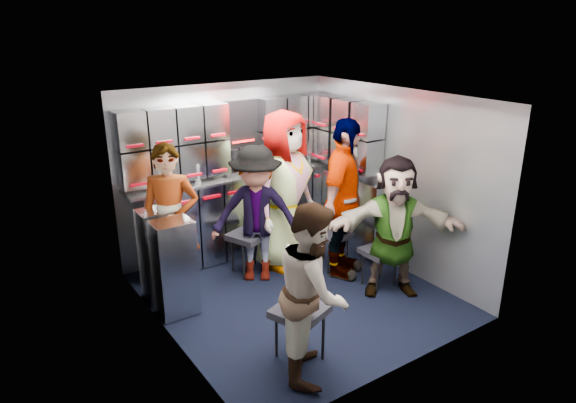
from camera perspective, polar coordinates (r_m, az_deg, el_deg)
floor at (r=5.60m, az=0.88°, el=-10.31°), size 3.00×3.00×0.00m
wall_back at (r=6.39m, az=-6.82°, el=3.59°), size 2.80×0.04×2.10m
wall_left at (r=4.56m, az=-13.66°, el=-3.44°), size 0.04×3.00×2.10m
wall_right at (r=6.04m, az=11.89°, el=2.36°), size 0.04×3.00×2.10m
ceiling at (r=4.91m, az=1.00°, el=11.48°), size 2.80×3.00×0.02m
cart_bank_back at (r=6.39m, az=-5.75°, el=-1.62°), size 2.68×0.38×0.99m
cart_bank_left at (r=5.33m, az=-13.26°, el=-6.50°), size 0.38×0.76×0.99m
counter at (r=6.22m, az=-5.91°, el=2.85°), size 2.68×0.42×0.03m
locker_bank_back at (r=6.16m, az=-6.33°, el=7.22°), size 2.68×0.28×0.82m
locker_bank_right at (r=6.32m, az=6.65°, el=7.53°), size 0.28×1.00×0.82m
right_cabinet at (r=6.52m, az=6.89°, el=-1.17°), size 0.28×1.20×1.00m
coffee_niche at (r=6.30m, az=-5.13°, el=7.35°), size 0.46×0.16×0.84m
red_latch_strip at (r=6.09m, az=-4.96°, el=1.20°), size 2.60×0.02×0.03m
jump_seat_near_left at (r=4.44m, az=1.32°, el=-12.37°), size 0.53×0.51×0.49m
jump_seat_mid_left at (r=5.91m, az=-4.37°, el=-4.00°), size 0.53×0.52×0.49m
jump_seat_center at (r=6.23m, az=-1.34°, el=-3.08°), size 0.39×0.37×0.45m
jump_seat_mid_right at (r=6.03m, az=4.90°, el=-3.88°), size 0.44×0.42×0.45m
jump_seat_near_right at (r=5.72m, az=10.18°, el=-5.68°), size 0.37×0.35×0.43m
attendant_standing at (r=5.41m, az=-12.89°, el=-2.28°), size 0.72×0.65×1.65m
attendant_arc_a at (r=4.16m, az=2.81°, el=-9.89°), size 0.88×0.91×1.48m
attendant_arc_b at (r=5.64m, az=-3.54°, el=-1.45°), size 1.15×1.04×1.54m
attendant_arc_c at (r=5.90m, az=-0.43°, el=1.20°), size 1.05×0.85×1.87m
attendant_arc_d at (r=5.72m, az=6.17°, el=0.22°), size 1.13×0.96×1.82m
attendant_arc_e at (r=5.45m, az=11.72°, el=-2.76°), size 1.42×1.15×1.51m
bottle_left at (r=5.78m, az=-13.96°, el=2.38°), size 0.07×0.07×0.22m
bottle_mid at (r=5.93m, az=-10.06°, el=3.10°), size 0.07×0.07×0.23m
bottle_right at (r=6.69m, az=2.28°, el=5.47°), size 0.06×0.06×0.28m
cup_left at (r=5.87m, az=-11.57°, el=2.25°), size 0.09×0.09×0.11m
cup_right at (r=6.45m, az=-0.97°, el=4.17°), size 0.08×0.08×0.11m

